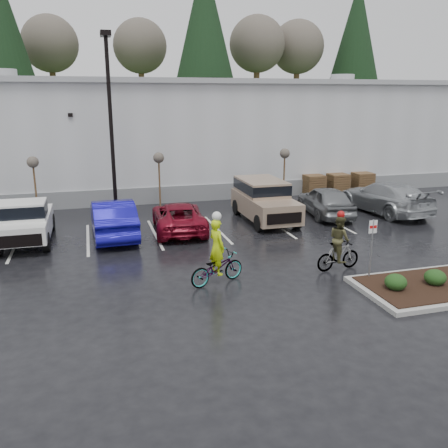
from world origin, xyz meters
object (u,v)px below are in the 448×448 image
object	(u,v)px
fire_lane_sign	(372,242)
lamppost	(110,106)
sapling_west	(33,165)
pallet_stack_c	(362,183)
pallet_stack_b	(338,184)
suv_tan	(265,201)
pickup_white	(26,219)
car_red	(179,217)
cyclist_olive	(339,249)
sapling_mid	(159,161)
pallet_stack_a	(314,185)
car_grey	(326,201)
cyclist_hivis	(217,262)
sapling_east	(285,156)
car_blue	(113,218)
car_far_silver	(385,197)

from	to	relation	value
fire_lane_sign	lamppost	bearing A→B (deg)	123.46
sapling_west	pallet_stack_c	world-z (taller)	sapling_west
pallet_stack_b	suv_tan	size ratio (longest dim) A/B	0.26
pickup_white	car_red	xyz separation A→B (m)	(6.71, -0.24, -0.30)
pallet_stack_b	cyclist_olive	distance (m)	14.27
sapling_mid	pallet_stack_a	size ratio (longest dim) A/B	2.37
sapling_mid	pickup_white	world-z (taller)	sapling_mid
sapling_west	cyclist_olive	xyz separation A→B (m)	(11.32, -11.50, -1.91)
lamppost	car_grey	xyz separation A→B (m)	(10.75, -2.93, -4.88)
cyclist_hivis	suv_tan	bearing A→B (deg)	-51.21
sapling_east	fire_lane_sign	xyz separation A→B (m)	(-2.20, -12.80, -1.32)
lamppost	suv_tan	distance (m)	9.16
car_blue	car_far_silver	xyz separation A→B (m)	(14.52, 0.60, 0.00)
car_blue	suv_tan	distance (m)	7.63
car_red	car_grey	xyz separation A→B (m)	(8.08, 0.81, 0.12)
cyclist_olive	car_far_silver	bearing A→B (deg)	-49.67
sapling_west	cyclist_olive	size ratio (longest dim) A/B	1.43
car_far_silver	car_blue	bearing A→B (deg)	-4.25
sapling_mid	car_red	bearing A→B (deg)	-87.97
pallet_stack_a	cyclist_olive	xyz separation A→B (m)	(-5.18, -12.50, 0.14)
cyclist_olive	cyclist_hivis	bearing A→B (deg)	83.99
suv_tan	car_far_silver	world-z (taller)	suv_tan
pallet_stack_a	pallet_stack_b	xyz separation A→B (m)	(1.70, 0.00, 0.00)
sapling_mid	pallet_stack_c	xyz separation A→B (m)	(13.50, 1.00, -2.05)
sapling_west	pallet_stack_a	xyz separation A→B (m)	(16.50, 1.00, -2.05)
car_red	pallet_stack_c	bearing A→B (deg)	-152.08
fire_lane_sign	car_red	bearing A→B (deg)	122.50
car_blue	cyclist_olive	xyz separation A→B (m)	(7.67, -6.70, -0.04)
sapling_west	sapling_mid	bearing A→B (deg)	0.00
sapling_west	car_blue	bearing A→B (deg)	-52.69
pallet_stack_b	cyclist_hivis	size ratio (longest dim) A/B	0.54
sapling_mid	pickup_white	size ratio (longest dim) A/B	0.62
car_blue	sapling_east	bearing A→B (deg)	-156.93
sapling_east	pallet_stack_b	distance (m)	4.78
car_grey	car_far_silver	world-z (taller)	car_far_silver
lamppost	pallet_stack_a	bearing A→B (deg)	9.09
car_blue	cyclist_olive	size ratio (longest dim) A/B	2.33
cyclist_hivis	cyclist_olive	distance (m)	4.61
fire_lane_sign	car_grey	world-z (taller)	fire_lane_sign
car_far_silver	cyclist_hivis	distance (m)	13.61
fire_lane_sign	cyclist_olive	world-z (taller)	cyclist_olive
pallet_stack_c	car_grey	size ratio (longest dim) A/B	0.29
pickup_white	car_far_silver	world-z (taller)	pickup_white
lamppost	pickup_white	size ratio (longest dim) A/B	1.77
sapling_east	pickup_white	size ratio (longest dim) A/B	0.62
car_blue	suv_tan	world-z (taller)	suv_tan
car_grey	car_far_silver	distance (m)	3.44
pickup_white	fire_lane_sign	bearing A→B (deg)	-35.03
sapling_east	pallet_stack_b	world-z (taller)	sapling_east
sapling_west	car_red	bearing A→B (deg)	-35.43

